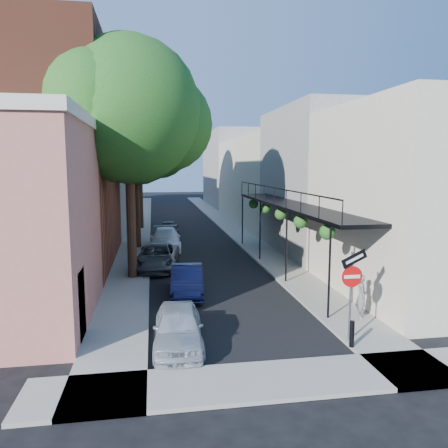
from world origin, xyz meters
name	(u,v)px	position (x,y,z in m)	size (l,w,h in m)	color
ground	(258,365)	(0.00, 0.00, 0.00)	(160.00, 160.00, 0.00)	black
road_surface	(183,224)	(0.00, 30.00, 0.01)	(6.00, 64.00, 0.01)	black
sidewalk_left	(140,224)	(-4.00, 30.00, 0.06)	(2.00, 64.00, 0.12)	gray
sidewalk_right	(224,222)	(4.00, 30.00, 0.06)	(2.00, 64.00, 0.12)	gray
sidewalk_cross	(267,381)	(0.00, -1.00, 0.06)	(12.00, 2.00, 0.12)	gray
buildings_left	(76,172)	(-9.30, 28.76, 4.94)	(10.10, 59.10, 12.00)	#BC7560
buildings_right	(276,177)	(8.99, 29.49, 4.42)	(9.80, 55.00, 10.00)	beige
sign_post	(352,280)	(3.16, 0.97, 2.04)	(0.89, 0.17, 2.99)	#595B60
bollard	(352,334)	(3.00, 0.50, 0.52)	(0.14, 0.14, 0.80)	black
oak_near	(138,114)	(-3.37, 10.26, 7.88)	(7.48, 6.80, 11.42)	black
oak_mid	(141,141)	(-3.42, 18.23, 7.06)	(6.60, 6.00, 10.20)	black
oak_far	(144,133)	(-3.35, 27.27, 8.26)	(7.70, 7.00, 11.90)	black
parked_car_a	(178,327)	(-2.08, 1.61, 0.62)	(1.47, 3.66, 1.25)	#A3ABB4
parked_car_b	(187,281)	(-1.40, 6.99, 0.62)	(1.32, 3.77, 1.24)	#13173C
parked_car_c	(157,257)	(-2.60, 11.91, 0.65)	(2.15, 4.67, 1.30)	#4E5155
parked_car_d	(165,239)	(-1.99, 17.38, 0.69)	(1.93, 4.75, 1.38)	white
parked_car_e	(169,228)	(-1.53, 23.20, 0.57)	(1.34, 3.34, 1.14)	black
pedestrian	(361,296)	(4.45, 2.81, 0.90)	(0.57, 0.37, 1.56)	slate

